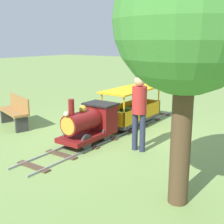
{
  "coord_description": "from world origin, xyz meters",
  "views": [
    {
      "loc": [
        -4.1,
        5.82,
        2.25
      ],
      "look_at": [
        0.0,
        0.05,
        0.55
      ],
      "focal_mm": 48.17,
      "sensor_mm": 36.0,
      "label": 1
    }
  ],
  "objects_px": {
    "locomotive": "(90,122)",
    "oak_tree_near": "(187,23)",
    "park_bench": "(15,111)",
    "passenger_car": "(132,110)",
    "conductor_person": "(139,106)"
  },
  "relations": [
    {
      "from": "locomotive",
      "to": "oak_tree_near",
      "type": "relative_size",
      "value": 0.42
    },
    {
      "from": "locomotive",
      "to": "park_bench",
      "type": "xyz_separation_m",
      "value": [
        2.46,
        0.13,
        -0.07
      ]
    },
    {
      "from": "passenger_car",
      "to": "oak_tree_near",
      "type": "height_order",
      "value": "oak_tree_near"
    },
    {
      "from": "conductor_person",
      "to": "park_bench",
      "type": "height_order",
      "value": "conductor_person"
    },
    {
      "from": "passenger_car",
      "to": "park_bench",
      "type": "xyz_separation_m",
      "value": [
        2.46,
        1.89,
        -0.01
      ]
    },
    {
      "from": "locomotive",
      "to": "oak_tree_near",
      "type": "distance_m",
      "value": 3.51
    },
    {
      "from": "locomotive",
      "to": "oak_tree_near",
      "type": "bearing_deg",
      "value": 154.55
    },
    {
      "from": "passenger_car",
      "to": "locomotive",
      "type": "bearing_deg",
      "value": 90.0
    },
    {
      "from": "passenger_car",
      "to": "oak_tree_near",
      "type": "xyz_separation_m",
      "value": [
        -2.62,
        3.0,
        2.04
      ]
    },
    {
      "from": "passenger_car",
      "to": "conductor_person",
      "type": "xyz_separation_m",
      "value": [
        -1.12,
        1.55,
        0.53
      ]
    },
    {
      "from": "passenger_car",
      "to": "oak_tree_near",
      "type": "relative_size",
      "value": 0.58
    },
    {
      "from": "conductor_person",
      "to": "oak_tree_near",
      "type": "relative_size",
      "value": 0.47
    },
    {
      "from": "passenger_car",
      "to": "oak_tree_near",
      "type": "distance_m",
      "value": 4.47
    },
    {
      "from": "locomotive",
      "to": "oak_tree_near",
      "type": "xyz_separation_m",
      "value": [
        -2.62,
        1.25,
        1.98
      ]
    },
    {
      "from": "conductor_person",
      "to": "oak_tree_near",
      "type": "distance_m",
      "value": 2.57
    }
  ]
}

